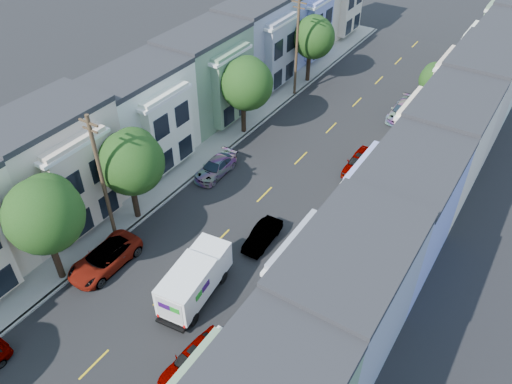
{
  "coord_description": "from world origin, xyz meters",
  "views": [
    {
      "loc": [
        16.14,
        -14.26,
        25.06
      ],
      "look_at": [
        0.74,
        9.61,
        2.2
      ],
      "focal_mm": 35.0,
      "sensor_mm": 36.0,
      "label": 1
    }
  ],
  "objects_px": {
    "utility_pole_far": "(297,48)",
    "lead_sedan": "(262,236)",
    "parked_right_b": "(194,360)",
    "parked_left_d": "(216,167)",
    "tree_d": "(246,84)",
    "parked_right_d": "(402,111)",
    "parked_right_c": "(359,162)",
    "utility_pole_near": "(103,182)",
    "fedex_truck": "(195,279)",
    "tree_far_r": "(434,80)",
    "tree_c": "(130,162)",
    "tree_e": "(313,37)",
    "tree_b": "(43,215)",
    "parked_left_c": "(105,259)"
  },
  "relations": [
    {
      "from": "tree_b",
      "to": "parked_left_d",
      "type": "distance_m",
      "value": 15.61
    },
    {
      "from": "lead_sedan",
      "to": "parked_right_b",
      "type": "distance_m",
      "value": 10.66
    },
    {
      "from": "utility_pole_near",
      "to": "utility_pole_far",
      "type": "bearing_deg",
      "value": 90.0
    },
    {
      "from": "utility_pole_far",
      "to": "lead_sedan",
      "type": "distance_m",
      "value": 22.98
    },
    {
      "from": "tree_c",
      "to": "parked_right_c",
      "type": "height_order",
      "value": "tree_c"
    },
    {
      "from": "fedex_truck",
      "to": "parked_left_d",
      "type": "height_order",
      "value": "fedex_truck"
    },
    {
      "from": "utility_pole_far",
      "to": "lead_sedan",
      "type": "relative_size",
      "value": 2.65
    },
    {
      "from": "tree_d",
      "to": "parked_right_b",
      "type": "relative_size",
      "value": 1.58
    },
    {
      "from": "tree_b",
      "to": "utility_pole_far",
      "type": "xyz_separation_m",
      "value": [
        0.0,
        30.59,
        -0.47
      ]
    },
    {
      "from": "tree_far_r",
      "to": "lead_sedan",
      "type": "relative_size",
      "value": 1.46
    },
    {
      "from": "tree_e",
      "to": "parked_left_d",
      "type": "relative_size",
      "value": 1.68
    },
    {
      "from": "tree_d",
      "to": "fedex_truck",
      "type": "xyz_separation_m",
      "value": [
        8.07,
        -17.83,
        -3.52
      ]
    },
    {
      "from": "tree_d",
      "to": "parked_right_b",
      "type": "height_order",
      "value": "tree_d"
    },
    {
      "from": "tree_d",
      "to": "parked_right_c",
      "type": "height_order",
      "value": "tree_d"
    },
    {
      "from": "parked_left_c",
      "to": "parked_right_b",
      "type": "xyz_separation_m",
      "value": [
        9.8,
        -2.76,
        0.03
      ]
    },
    {
      "from": "tree_d",
      "to": "tree_e",
      "type": "height_order",
      "value": "tree_d"
    },
    {
      "from": "lead_sedan",
      "to": "tree_b",
      "type": "bearing_deg",
      "value": -134.99
    },
    {
      "from": "tree_far_r",
      "to": "parked_right_d",
      "type": "bearing_deg",
      "value": -147.81
    },
    {
      "from": "lead_sedan",
      "to": "tree_far_r",
      "type": "bearing_deg",
      "value": 77.18
    },
    {
      "from": "tree_b",
      "to": "tree_d",
      "type": "bearing_deg",
      "value": 90.0
    },
    {
      "from": "tree_b",
      "to": "parked_right_c",
      "type": "distance_m",
      "value": 24.94
    },
    {
      "from": "utility_pole_far",
      "to": "parked_right_b",
      "type": "bearing_deg",
      "value": -70.18
    },
    {
      "from": "parked_left_d",
      "to": "lead_sedan",
      "type": "bearing_deg",
      "value": -33.27
    },
    {
      "from": "utility_pole_near",
      "to": "fedex_truck",
      "type": "height_order",
      "value": "utility_pole_near"
    },
    {
      "from": "tree_far_r",
      "to": "parked_right_d",
      "type": "xyz_separation_m",
      "value": [
        -1.99,
        -1.26,
        -3.24
      ]
    },
    {
      "from": "tree_b",
      "to": "tree_far_r",
      "type": "bearing_deg",
      "value": 68.45
    },
    {
      "from": "parked_right_c",
      "to": "tree_c",
      "type": "bearing_deg",
      "value": -129.56
    },
    {
      "from": "fedex_truck",
      "to": "parked_left_c",
      "type": "distance_m",
      "value": 6.85
    },
    {
      "from": "tree_e",
      "to": "parked_right_c",
      "type": "distance_m",
      "value": 17.19
    },
    {
      "from": "tree_far_r",
      "to": "tree_c",
      "type": "bearing_deg",
      "value": -116.67
    },
    {
      "from": "parked_left_c",
      "to": "parked_right_c",
      "type": "bearing_deg",
      "value": 63.3
    },
    {
      "from": "utility_pole_near",
      "to": "parked_right_c",
      "type": "height_order",
      "value": "utility_pole_near"
    },
    {
      "from": "tree_e",
      "to": "fedex_truck",
      "type": "distance_m",
      "value": 31.68
    },
    {
      "from": "tree_c",
      "to": "fedex_truck",
      "type": "bearing_deg",
      "value": -23.65
    },
    {
      "from": "tree_d",
      "to": "parked_left_d",
      "type": "relative_size",
      "value": 1.71
    },
    {
      "from": "tree_e",
      "to": "fedex_truck",
      "type": "bearing_deg",
      "value": -75.15
    },
    {
      "from": "tree_d",
      "to": "parked_right_d",
      "type": "bearing_deg",
      "value": 43.75
    },
    {
      "from": "utility_pole_near",
      "to": "fedex_truck",
      "type": "bearing_deg",
      "value": -6.88
    },
    {
      "from": "tree_c",
      "to": "parked_right_c",
      "type": "xyz_separation_m",
      "value": [
        11.2,
        14.59,
        -4.41
      ]
    },
    {
      "from": "tree_e",
      "to": "tree_far_r",
      "type": "xyz_separation_m",
      "value": [
        13.2,
        -0.62,
        -1.11
      ]
    },
    {
      "from": "tree_d",
      "to": "parked_right_c",
      "type": "relative_size",
      "value": 1.61
    },
    {
      "from": "tree_e",
      "to": "parked_left_d",
      "type": "distance_m",
      "value": 19.86
    },
    {
      "from": "fedex_truck",
      "to": "parked_left_d",
      "type": "distance_m",
      "value": 13.0
    },
    {
      "from": "tree_c",
      "to": "parked_left_d",
      "type": "distance_m",
      "value": 8.93
    },
    {
      "from": "parked_right_b",
      "to": "parked_right_c",
      "type": "relative_size",
      "value": 1.02
    },
    {
      "from": "utility_pole_near",
      "to": "fedex_truck",
      "type": "xyz_separation_m",
      "value": [
        8.07,
        -0.97,
        -3.62
      ]
    },
    {
      "from": "tree_c",
      "to": "tree_far_r",
      "type": "distance_m",
      "value": 29.43
    },
    {
      "from": "tree_d",
      "to": "parked_left_c",
      "type": "distance_m",
      "value": 19.7
    },
    {
      "from": "tree_far_r",
      "to": "utility_pole_near",
      "type": "relative_size",
      "value": 0.55
    },
    {
      "from": "tree_b",
      "to": "utility_pole_far",
      "type": "relative_size",
      "value": 0.8
    }
  ]
}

